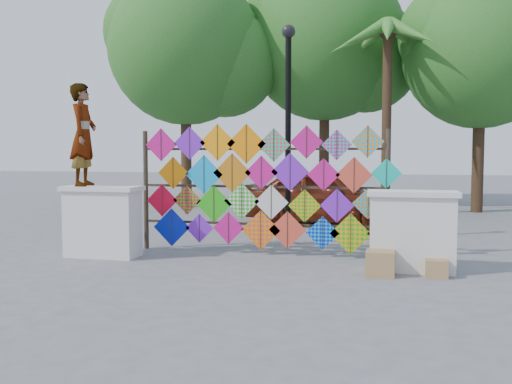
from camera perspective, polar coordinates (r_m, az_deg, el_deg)
ground at (r=9.97m, az=-0.58°, el=-6.93°), size 80.00×80.00×0.00m
parapet_left at (r=10.66m, az=-15.10°, el=-2.82°), size 1.40×0.65×1.28m
parapet_right at (r=9.39m, az=15.35°, el=-3.74°), size 1.40×0.65×1.28m
kite_rack at (r=10.51m, az=0.66°, el=0.32°), size 4.96×0.24×2.42m
tree_west at (r=20.03m, az=-6.78°, el=14.03°), size 5.85×5.20×8.01m
tree_mid at (r=21.01m, az=7.22°, el=14.64°), size 6.30×5.60×8.61m
tree_east at (r=19.47m, az=21.83°, el=12.88°), size 5.40×4.80×7.42m
palm_tree at (r=17.77m, az=13.04°, el=13.84°), size 3.62×3.62×5.83m
vendor_woman at (r=10.76m, az=-16.88°, el=5.49°), size 0.54×0.73×1.84m
sedan at (r=14.88m, az=6.92°, el=-0.50°), size 4.44×2.19×1.45m
lamppost at (r=11.71m, az=3.23°, el=7.92°), size 0.28×0.28×4.46m
cardboard_box_near at (r=8.99m, az=12.30°, el=-6.99°), size 0.43×0.38×0.38m
cardboard_box_far at (r=9.11m, az=17.60°, el=-7.29°), size 0.32×0.30×0.27m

